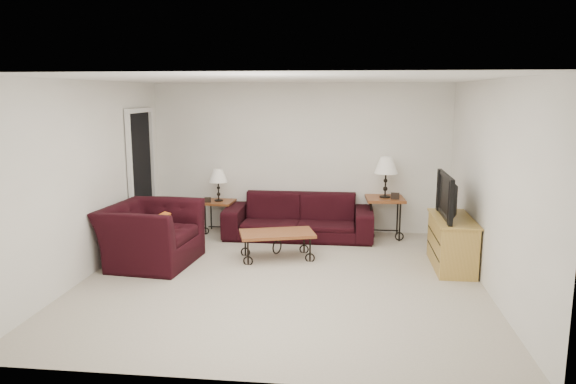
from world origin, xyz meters
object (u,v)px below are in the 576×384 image
Objects in this scene: side_table_right at (384,217)px; television at (453,196)px; tv_stand at (452,243)px; backpack at (364,232)px; sofa at (299,216)px; lamp_left at (218,185)px; side_table_left at (219,217)px; armchair at (151,234)px; coffee_table at (277,245)px; lamp_right at (386,177)px.

television is at bearing -61.80° from side_table_right.
side_table_right is at bearing -151.80° from television.
backpack is (-1.15, 1.00, -0.14)m from tv_stand.
lamp_left is at bearing 172.55° from sofa.
armchair is at bearing -106.48° from side_table_left.
side_table_left reaches higher than backpack.
side_table_left is 1.80m from coffee_table.
coffee_table is at bearing -139.46° from side_table_right.
lamp_left reaches higher than tv_stand.
tv_stand is at bearing 90.00° from television.
lamp_right reaches higher than coffee_table.
tv_stand is (3.58, -1.47, -0.47)m from lamp_left.
side_table_right is 0.58× the size of tv_stand.
sofa is 1.46m from lamp_left.
side_table_left is 3.92m from television.
sofa is 1.21m from coffee_table.
lamp_left reaches higher than backpack.
armchair is at bearing -162.19° from backpack.
television is (2.18, -1.29, 0.64)m from sofa.
television is at bearing -22.48° from side_table_left.
lamp_right reaches higher than armchair.
television is 2.52× the size of backpack.
sofa is 3.62× the size of side_table_right.
backpack is (2.43, -0.48, -0.07)m from side_table_left.
side_table_right reaches higher than backpack.
side_table_left is at bearing 180.00° from side_table_right.
lamp_left is at bearing 163.03° from backpack.
armchair is at bearing -106.48° from lamp_left.
coffee_table is 2.54× the size of backpack.
side_table_left reaches higher than coffee_table.
tv_stand reaches higher than side_table_left.
sofa is 4.44× the size of lamp_left.
side_table_right is 0.64× the size of television.
armchair is at bearing -151.71° from lamp_right.
lamp_left is at bearing 130.82° from coffee_table.
backpack is (-0.34, -0.48, -0.79)m from lamp_right.
television is at bearing -79.99° from armchair.
tv_stand is (4.11, 0.30, -0.07)m from armchair.
tv_stand is 1.12× the size of television.
side_table_right is 3.74m from armchair.
side_table_left is at bearing -10.67° from armchair.
lamp_left reaches higher than side_table_left.
armchair reaches higher than side_table_left.
lamp_right is 0.58× the size of tv_stand.
lamp_left is 2.55m from backpack.
lamp_left is at bearing 180.00° from lamp_right.
side_table_left is 0.82× the size of side_table_right.
coffee_table is 0.90× the size of tv_stand.
lamp_right is 0.64× the size of television.
sofa is at bearing -7.45° from lamp_left.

